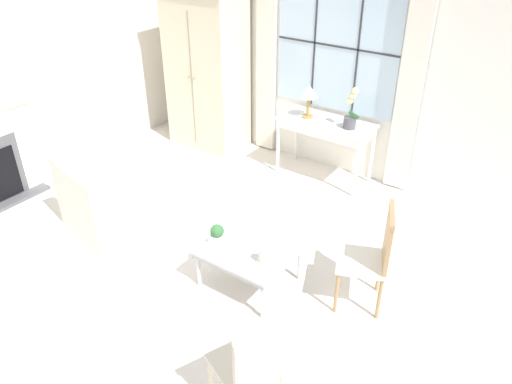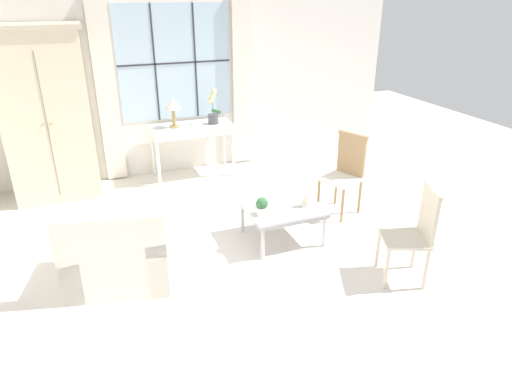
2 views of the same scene
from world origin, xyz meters
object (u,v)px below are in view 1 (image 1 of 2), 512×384
armchair_upholstered (109,208)px  coffee_table (250,251)px  armoire (207,69)px  console_table (326,127)px  potted_plant_small (217,234)px  potted_orchid (351,113)px  pillar_candle (263,256)px  accent_chair_wooden (252,363)px  side_chair_wooden (374,253)px  table_lamp (309,94)px

armchair_upholstered → coffee_table: (1.85, 0.17, 0.10)m
armoire → armchair_upholstered: size_ratio=2.02×
console_table → potted_plant_small: bearing=-86.3°
potted_orchid → potted_plant_small: 2.49m
potted_plant_small → coffee_table: bearing=20.5°
armchair_upholstered → potted_plant_small: armchair_upholstered is taller
armoire → console_table: (1.96, 0.04, -0.44)m
potted_plant_small → pillar_candle: size_ratio=1.25×
accent_chair_wooden → pillar_candle: bearing=121.1°
coffee_table → potted_orchid: bearing=93.0°
side_chair_wooden → pillar_candle: 1.00m
console_table → table_lamp: 0.49m
table_lamp → side_chair_wooden: bearing=-46.8°
potted_orchid → armchair_upholstered: potted_orchid is taller
table_lamp → side_chair_wooden: (1.80, -1.92, -0.55)m
table_lamp → accent_chair_wooden: (1.61, -3.52, -0.57)m
console_table → potted_orchid: 0.45m
coffee_table → pillar_candle: 0.28m
armchair_upholstered → potted_plant_small: bearing=2.1°
table_lamp → side_chair_wooden: 2.69m
potted_orchid → armchair_upholstered: (-1.73, -2.49, -0.72)m
potted_orchid → pillar_candle: (0.35, -2.44, -0.51)m
armchair_upholstered → pillar_candle: 2.09m
potted_plant_small → potted_orchid: bearing=85.8°
armoire → console_table: 2.01m
console_table → table_lamp: table_lamp is taller
armoire → table_lamp: size_ratio=5.33×
side_chair_wooden → pillar_candle: size_ratio=6.55×
armchair_upholstered → pillar_candle: armchair_upholstered is taller
potted_orchid → armoire: bearing=-179.7°
armoire → pillar_candle: armoire is taller
coffee_table → pillar_candle: pillar_candle is taller
side_chair_wooden → coffee_table: side_chair_wooden is taller
side_chair_wooden → accent_chair_wooden: 1.62m
potted_orchid → side_chair_wooden: 2.30m
console_table → potted_orchid: (0.34, -0.03, 0.29)m
pillar_candle → table_lamp: bearing=111.4°
console_table → armchair_upholstered: 2.91m
console_table → potted_plant_small: (0.16, -2.47, -0.19)m
potted_plant_small → armoire: bearing=131.2°
potted_orchid → accent_chair_wooden: bearing=-74.1°
table_lamp → side_chair_wooden: table_lamp is taller
armoire → pillar_candle: bearing=-42.4°
armoire → coffee_table: armoire is taller
pillar_candle → armoire: bearing=137.6°
console_table → side_chair_wooden: side_chair_wooden is taller
armoire → table_lamp: 1.70m
armoire → armchair_upholstered: 2.69m
table_lamp → potted_plant_small: size_ratio=2.19×
armoire → potted_orchid: (2.30, 0.01, -0.15)m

